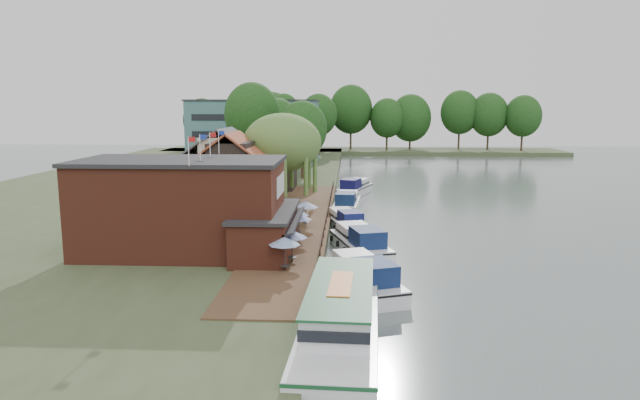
{
  "coord_description": "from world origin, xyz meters",
  "views": [
    {
      "loc": [
        -3.19,
        -43.44,
        12.34
      ],
      "look_at": [
        -6.0,
        12.0,
        3.0
      ],
      "focal_mm": 32.0,
      "sensor_mm": 36.0,
      "label": 1
    }
  ],
  "objects": [
    {
      "name": "cottage_b",
      "position": [
        -18.0,
        24.0,
        5.25
      ],
      "size": [
        9.6,
        8.6,
        8.5
      ],
      "primitive_type": null,
      "color": "beige",
      "rests_on": "land_bank"
    },
    {
      "name": "umbrella_5",
      "position": [
        -7.13,
        8.35,
        2.29
      ],
      "size": [
        2.39,
        2.39,
        2.38
      ],
      "primitive_type": null,
      "color": "navy",
      "rests_on": "quay_deck"
    },
    {
      "name": "land_bank",
      "position": [
        -30.0,
        35.0,
        0.5
      ],
      "size": [
        50.0,
        140.0,
        1.0
      ],
      "primitive_type": "cube",
      "color": "#384728",
      "rests_on": "ground"
    },
    {
      "name": "umbrella_1",
      "position": [
        -7.21,
        -3.85,
        2.29
      ],
      "size": [
        2.25,
        2.25,
        2.38
      ],
      "primitive_type": null,
      "color": "navy",
      "rests_on": "quay_deck"
    },
    {
      "name": "tour_boat",
      "position": [
        -3.59,
        -15.46,
        1.57
      ],
      "size": [
        4.72,
        14.57,
        3.14
      ],
      "primitive_type": null,
      "rotation": [
        0.0,
        0.0,
        -0.05
      ],
      "color": "silver",
      "rests_on": "ground"
    },
    {
      "name": "swan",
      "position": [
        -2.1,
        -10.58,
        0.22
      ],
      "size": [
        0.44,
        0.44,
        0.44
      ],
      "primitive_type": "sphere",
      "color": "white",
      "rests_on": "ground"
    },
    {
      "name": "bank_tree_1",
      "position": [
        -18.73,
        48.22,
        8.43
      ],
      "size": [
        8.9,
        8.9,
        14.86
      ],
      "primitive_type": null,
      "color": "#143811",
      "rests_on": "land_bank"
    },
    {
      "name": "cruiser_2",
      "position": [
        -3.44,
        12.2,
        1.08
      ],
      "size": [
        5.29,
        9.5,
        2.16
      ],
      "primitive_type": null,
      "rotation": [
        0.0,
        0.0,
        0.28
      ],
      "color": "white",
      "rests_on": "ground"
    },
    {
      "name": "umbrella_4",
      "position": [
        -7.54,
        4.45,
        2.29
      ],
      "size": [
        1.97,
        1.97,
        2.38
      ],
      "primitive_type": null,
      "color": "#1B3D96",
      "rests_on": "quay_deck"
    },
    {
      "name": "cottage_c",
      "position": [
        -14.0,
        33.0,
        5.25
      ],
      "size": [
        7.6,
        7.6,
        8.5
      ],
      "primitive_type": null,
      "color": "black",
      "rests_on": "land_bank"
    },
    {
      "name": "cruiser_1",
      "position": [
        -2.19,
        3.1,
        1.26
      ],
      "size": [
        6.13,
        10.85,
        2.52
      ],
      "primitive_type": null,
      "rotation": [
        0.0,
        0.0,
        0.29
      ],
      "color": "white",
      "rests_on": "ground"
    },
    {
      "name": "quay_deck",
      "position": [
        -8.0,
        10.0,
        1.05
      ],
      "size": [
        6.0,
        50.0,
        0.1
      ],
      "primitive_type": "cube",
      "color": "#47301E",
      "rests_on": "land_bank"
    },
    {
      "name": "cottage_a",
      "position": [
        -15.0,
        14.0,
        5.25
      ],
      "size": [
        8.6,
        7.6,
        8.5
      ],
      "primitive_type": null,
      "color": "black",
      "rests_on": "land_bank"
    },
    {
      "name": "cruiser_0",
      "position": [
        -2.13,
        -6.49,
        1.23
      ],
      "size": [
        6.51,
        10.66,
        2.47
      ],
      "primitive_type": null,
      "rotation": [
        0.0,
        0.0,
        0.34
      ],
      "color": "silver",
      "rests_on": "ground"
    },
    {
      "name": "umbrella_0",
      "position": [
        -7.5,
        -6.0,
        2.29
      ],
      "size": [
        2.22,
        2.22,
        2.38
      ],
      "primitive_type": null,
      "color": "navy",
      "rests_on": "quay_deck"
    },
    {
      "name": "cruiser_4",
      "position": [
        -2.31,
        35.1,
        1.17
      ],
      "size": [
        6.06,
        10.22,
        2.35
      ],
      "primitive_type": null,
      "rotation": [
        0.0,
        0.0,
        -0.32
      ],
      "color": "silver",
      "rests_on": "ground"
    },
    {
      "name": "bank_tree_0",
      "position": [
        -10.32,
        43.96,
        6.97
      ],
      "size": [
        7.57,
        7.57,
        11.95
      ],
      "primitive_type": null,
      "color": "#143811",
      "rests_on": "land_bank"
    },
    {
      "name": "willow",
      "position": [
        -10.5,
        19.0,
        6.21
      ],
      "size": [
        8.6,
        8.6,
        10.43
      ],
      "primitive_type": null,
      "color": "#476B2D",
      "rests_on": "land_bank"
    },
    {
      "name": "umbrella_3",
      "position": [
        -7.27,
        2.66,
        2.29
      ],
      "size": [
        2.17,
        2.17,
        2.38
      ],
      "primitive_type": null,
      "color": "navy",
      "rests_on": "quay_deck"
    },
    {
      "name": "ground",
      "position": [
        0.0,
        0.0,
        0.0
      ],
      "size": [
        260.0,
        260.0,
        0.0
      ],
      "primitive_type": "plane",
      "color": "#4F5B59",
      "rests_on": "ground"
    },
    {
      "name": "bank_tree_3",
      "position": [
        -18.12,
        78.31,
        7.36
      ],
      "size": [
        8.0,
        8.0,
        12.71
      ],
      "primitive_type": null,
      "color": "#143811",
      "rests_on": "land_bank"
    },
    {
      "name": "cruiser_3",
      "position": [
        -3.39,
        22.75,
        1.18
      ],
      "size": [
        3.92,
        10.01,
        2.37
      ],
      "primitive_type": null,
      "rotation": [
        0.0,
        0.0,
        -0.08
      ],
      "color": "white",
      "rests_on": "ground"
    },
    {
      "name": "umbrella_2",
      "position": [
        -8.25,
        -1.81,
        2.29
      ],
      "size": [
        1.97,
        1.97,
        2.38
      ],
      "primitive_type": null,
      "color": "navy",
      "rests_on": "quay_deck"
    },
    {
      "name": "bank_tree_5",
      "position": [
        -18.69,
        92.94,
        7.96
      ],
      "size": [
        7.39,
        7.39,
        13.93
      ],
      "primitive_type": null,
      "color": "#143811",
      "rests_on": "land_bank"
    },
    {
      "name": "bank_tree_4",
      "position": [
        -10.04,
        85.74,
        7.88
      ],
      "size": [
        8.28,
        8.28,
        13.75
      ],
      "primitive_type": null,
      "color": "#143811",
      "rests_on": "land_bank"
    },
    {
      "name": "hotel_block",
      "position": [
        -22.0,
        70.0,
        7.15
      ],
      "size": [
        25.4,
        12.4,
        12.3
      ],
      "primitive_type": null,
      "color": "#38666B",
      "rests_on": "land_bank"
    },
    {
      "name": "pub",
      "position": [
        -14.0,
        -1.0,
        4.65
      ],
      "size": [
        20.0,
        11.0,
        7.3
      ],
      "primitive_type": null,
      "color": "maroon",
      "rests_on": "land_bank"
    },
    {
      "name": "quay_rail",
      "position": [
        -5.3,
        10.5,
        1.5
      ],
      "size": [
        0.2,
        49.0,
        1.0
      ],
      "primitive_type": null,
      "color": "black",
      "rests_on": "land_bank"
    },
    {
      "name": "bank_tree_2",
      "position": [
        -15.91,
        59.24,
        7.2
      ],
      "size": [
        7.77,
        7.77,
        12.39
      ],
      "primitive_type": null,
      "color": "#143811",
      "rests_on": "land_bank"
    }
  ]
}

